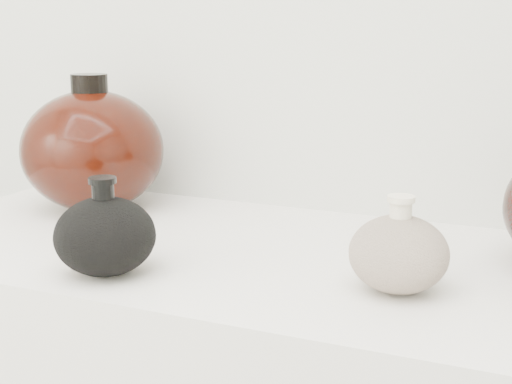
% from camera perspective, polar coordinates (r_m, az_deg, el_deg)
% --- Properties ---
extents(black_gourd_vase, '(0.16, 0.16, 0.13)m').
position_cam_1_polar(black_gourd_vase, '(0.93, -11.98, -3.40)').
color(black_gourd_vase, black).
rests_on(black_gourd_vase, display_counter).
extents(cream_gourd_vase, '(0.14, 0.14, 0.12)m').
position_cam_1_polar(cream_gourd_vase, '(0.87, 11.34, -4.81)').
color(cream_gourd_vase, beige).
rests_on(cream_gourd_vase, display_counter).
extents(left_round_pot, '(0.28, 0.28, 0.23)m').
position_cam_1_polar(left_round_pot, '(1.25, -12.93, 3.30)').
color(left_round_pot, black).
rests_on(left_round_pot, display_counter).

